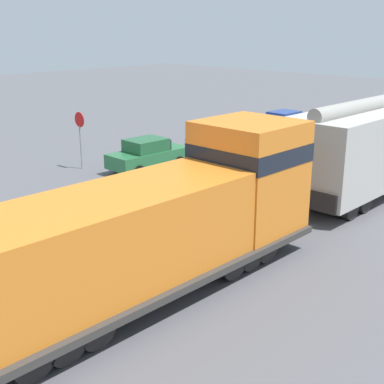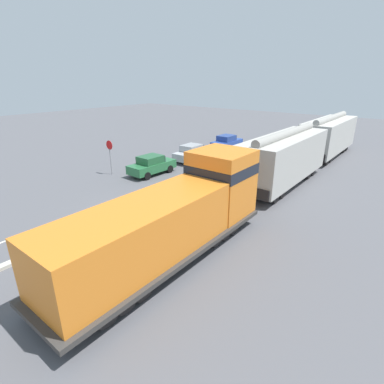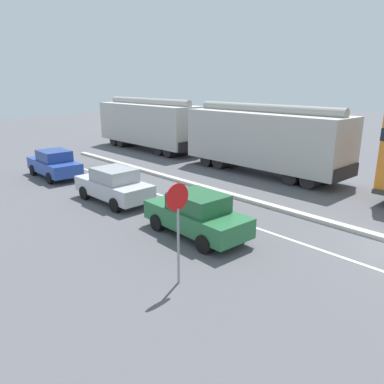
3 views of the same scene
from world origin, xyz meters
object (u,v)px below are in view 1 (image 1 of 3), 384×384
object	(u,v)px
hopper_car_lead	(373,145)
cyclist	(152,202)
locomotive	(167,225)
stop_sign	(80,129)
parked_car_silver	(220,138)
parked_car_blue	(285,123)
parked_car_green	(148,154)

from	to	relation	value
hopper_car_lead	cyclist	xyz separation A→B (m)	(-3.93, -9.18, -1.26)
locomotive	cyclist	distance (m)	5.02
locomotive	stop_sign	bearing A→B (deg)	155.00
cyclist	stop_sign	size ratio (longest dim) A/B	0.60
locomotive	parked_car_silver	world-z (taller)	locomotive
locomotive	cyclist	size ratio (longest dim) A/B	6.77
parked_car_blue	parked_car_green	bearing A→B (deg)	-89.45
parked_car_green	parked_car_silver	size ratio (longest dim) A/B	1.00
cyclist	stop_sign	world-z (taller)	stop_sign
locomotive	parked_car_blue	size ratio (longest dim) A/B	2.74
parked_car_green	parked_car_silver	xyz separation A→B (m)	(-0.05, 5.54, 0.00)
parked_car_silver	parked_car_blue	xyz separation A→B (m)	(-0.06, 6.47, 0.00)
parked_car_silver	parked_car_blue	distance (m)	6.47
hopper_car_lead	parked_car_silver	xyz separation A→B (m)	(-9.72, 1.25, -1.26)
parked_car_silver	stop_sign	size ratio (longest dim) A/B	1.48
parked_car_green	parked_car_silver	distance (m)	5.54
hopper_car_lead	cyclist	bearing A→B (deg)	-113.17
locomotive	stop_sign	size ratio (longest dim) A/B	4.03
stop_sign	hopper_car_lead	bearing A→B (deg)	27.38
locomotive	hopper_car_lead	size ratio (longest dim) A/B	1.10
hopper_car_lead	stop_sign	bearing A→B (deg)	-152.62
parked_car_green	parked_car_silver	bearing A→B (deg)	90.55
locomotive	cyclist	xyz separation A→B (m)	(-3.93, 2.97, -0.98)
parked_car_silver	locomotive	bearing A→B (deg)	-54.06
stop_sign	parked_car_blue	bearing A→B (deg)	79.66
stop_sign	locomotive	bearing A→B (deg)	-25.00
stop_sign	cyclist	bearing A→B (deg)	-18.31
parked_car_green	stop_sign	bearing A→B (deg)	-142.01
locomotive	parked_car_blue	distance (m)	22.17
parked_car_green	cyclist	size ratio (longest dim) A/B	2.48
hopper_car_lead	cyclist	size ratio (longest dim) A/B	6.18
parked_car_green	cyclist	bearing A→B (deg)	-40.45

